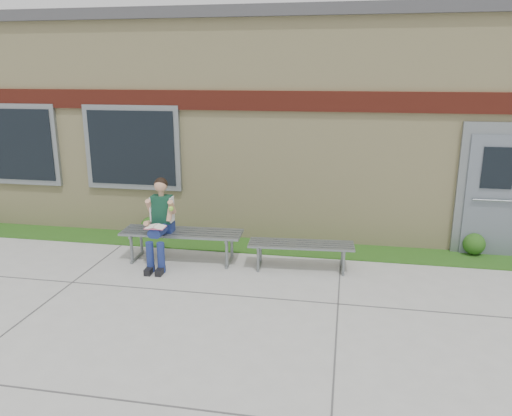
# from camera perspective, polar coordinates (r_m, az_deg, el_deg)

# --- Properties ---
(ground) EXTENTS (80.00, 80.00, 0.00)m
(ground) POSITION_cam_1_polar(r_m,az_deg,el_deg) (6.73, 0.53, -12.09)
(ground) COLOR #9E9E99
(ground) RESTS_ON ground
(grass_strip) EXTENTS (16.00, 0.80, 0.02)m
(grass_strip) POSITION_cam_1_polar(r_m,az_deg,el_deg) (9.09, 3.38, -4.56)
(grass_strip) COLOR #174D14
(grass_strip) RESTS_ON ground
(school_building) EXTENTS (16.20, 6.22, 4.20)m
(school_building) POSITION_cam_1_polar(r_m,az_deg,el_deg) (11.96, 5.61, 10.49)
(school_building) COLOR beige
(school_building) RESTS_ON ground
(bench_left) EXTENTS (2.04, 0.65, 0.52)m
(bench_left) POSITION_cam_1_polar(r_m,az_deg,el_deg) (8.46, -8.45, -3.41)
(bench_left) COLOR slate
(bench_left) RESTS_ON ground
(bench_right) EXTENTS (1.71, 0.58, 0.44)m
(bench_right) POSITION_cam_1_polar(r_m,az_deg,el_deg) (8.08, 5.16, -4.71)
(bench_right) COLOR slate
(bench_right) RESTS_ON ground
(girl) EXTENTS (0.51, 0.83, 1.44)m
(girl) POSITION_cam_1_polar(r_m,az_deg,el_deg) (8.26, -10.92, -1.35)
(girl) COLOR navy
(girl) RESTS_ON ground
(shrub_mid) EXTENTS (0.35, 0.35, 0.35)m
(shrub_mid) POSITION_cam_1_polar(r_m,az_deg,el_deg) (9.93, -12.00, -2.01)
(shrub_mid) COLOR #174D14
(shrub_mid) RESTS_ON grass_strip
(shrub_east) EXTENTS (0.38, 0.38, 0.38)m
(shrub_east) POSITION_cam_1_polar(r_m,az_deg,el_deg) (9.47, 23.66, -3.78)
(shrub_east) COLOR #174D14
(shrub_east) RESTS_ON grass_strip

